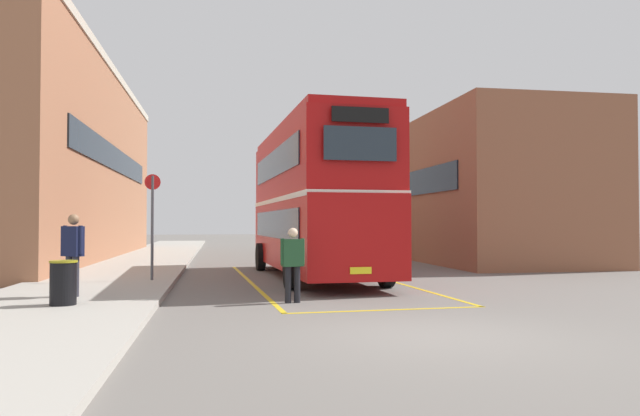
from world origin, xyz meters
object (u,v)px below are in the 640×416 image
at_px(pedestrian_boarding, 293,260).
at_px(litter_bin, 63,283).
at_px(double_decker_bus, 314,199).
at_px(single_deck_bus, 339,225).
at_px(bus_stop_sign, 152,217).
at_px(pedestrian_waiting_near, 73,248).

xyz_separation_m(pedestrian_boarding, litter_bin, (-4.58, -0.59, -0.36)).
bearing_deg(double_decker_bus, litter_bin, -133.19).
bearing_deg(single_deck_bus, bus_stop_sign, -116.74).
height_order(pedestrian_waiting_near, litter_bin, pedestrian_waiting_near).
bearing_deg(bus_stop_sign, double_decker_bus, 16.69).
height_order(double_decker_bus, single_deck_bus, double_decker_bus).
relative_size(pedestrian_waiting_near, bus_stop_sign, 0.60).
relative_size(pedestrian_boarding, bus_stop_sign, 0.55).
xyz_separation_m(double_decker_bus, pedestrian_boarding, (-1.40, -5.78, -1.58)).
xyz_separation_m(pedestrian_waiting_near, litter_bin, (0.16, -1.40, -0.62)).
bearing_deg(pedestrian_waiting_near, litter_bin, -83.64).
xyz_separation_m(single_deck_bus, pedestrian_waiting_near, (-10.36, -21.49, -0.45)).
bearing_deg(bus_stop_sign, pedestrian_boarding, -51.59).
relative_size(double_decker_bus, pedestrian_boarding, 6.41).
distance_m(single_deck_bus, litter_bin, 25.08).
bearing_deg(single_deck_bus, litter_bin, -114.01).
bearing_deg(pedestrian_waiting_near, single_deck_bus, 64.27).
distance_m(double_decker_bus, pedestrian_waiting_near, 8.00).
xyz_separation_m(litter_bin, bus_stop_sign, (1.14, 4.92, 1.33)).
bearing_deg(litter_bin, pedestrian_waiting_near, 96.36).
distance_m(litter_bin, bus_stop_sign, 5.22).
distance_m(pedestrian_boarding, pedestrian_waiting_near, 4.81).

